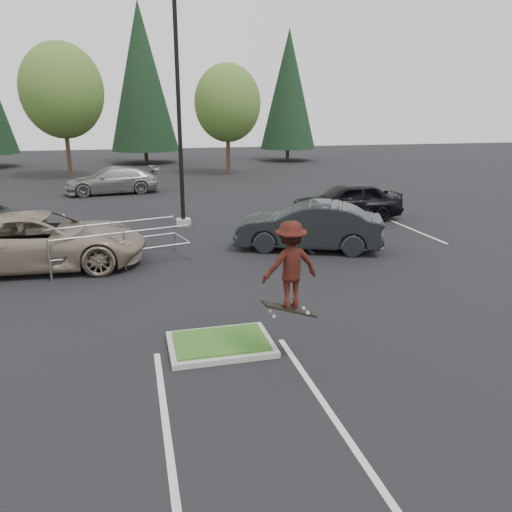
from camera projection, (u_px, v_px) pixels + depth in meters
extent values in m
plane|color=black|center=(221.00, 347.00, 10.70)|extent=(120.00, 120.00, 0.00)
cube|color=#A19F96|center=(221.00, 344.00, 10.68)|extent=(2.20, 1.60, 0.12)
cube|color=#2A581B|center=(221.00, 341.00, 10.66)|extent=(1.95, 1.35, 0.05)
cube|color=beige|center=(54.00, 251.00, 18.02)|extent=(0.12, 5.20, 0.01)
cube|color=beige|center=(291.00, 236.00, 20.13)|extent=(0.12, 5.20, 0.01)
cube|color=beige|center=(353.00, 232.00, 20.76)|extent=(0.12, 5.20, 0.01)
cube|color=beige|center=(411.00, 229.00, 21.39)|extent=(0.12, 5.20, 0.01)
cube|color=beige|center=(168.00, 443.00, 7.59)|extent=(0.12, 6.00, 0.01)
cube|color=beige|center=(334.00, 418.00, 8.22)|extent=(0.12, 6.00, 0.01)
cube|color=#A19F96|center=(183.00, 222.00, 21.94)|extent=(0.60, 0.60, 0.30)
cylinder|color=black|center=(179.00, 107.00, 20.58)|extent=(0.18, 0.18, 10.00)
cylinder|color=#38281C|center=(69.00, 154.00, 37.20)|extent=(0.32, 0.32, 3.50)
ellipsoid|color=#345E22|center=(62.00, 91.00, 35.94)|extent=(5.89, 5.89, 6.77)
sphere|color=#345E22|center=(71.00, 101.00, 36.01)|extent=(3.68, 3.68, 3.68)
sphere|color=#345E22|center=(56.00, 99.00, 36.35)|extent=(4.05, 4.05, 4.05)
cylinder|color=#38281C|center=(228.00, 155.00, 39.42)|extent=(0.32, 0.32, 3.04)
ellipsoid|color=#345E22|center=(227.00, 103.00, 38.32)|extent=(5.12, 5.12, 5.89)
sphere|color=#345E22|center=(236.00, 112.00, 38.36)|extent=(3.20, 3.20, 3.20)
sphere|color=#345E22|center=(220.00, 110.00, 38.71)|extent=(3.52, 3.52, 3.52)
cylinder|color=#38281C|center=(146.00, 157.00, 48.24)|extent=(0.36, 0.36, 1.20)
cone|color=black|center=(142.00, 77.00, 46.21)|extent=(6.38, 6.38, 13.30)
cylinder|color=#38281C|center=(287.00, 155.00, 50.58)|extent=(0.36, 0.36, 1.20)
cone|color=black|center=(289.00, 90.00, 48.83)|extent=(5.50, 5.50, 11.30)
cylinder|color=#93969B|center=(50.00, 260.00, 14.67)|extent=(0.07, 0.07, 1.27)
cylinder|color=#93969B|center=(43.00, 248.00, 15.98)|extent=(0.07, 0.07, 1.27)
cylinder|color=#93969B|center=(125.00, 251.00, 15.70)|extent=(0.07, 0.07, 1.27)
cylinder|color=#93969B|center=(113.00, 240.00, 17.01)|extent=(0.07, 0.07, 1.27)
cylinder|color=#93969B|center=(190.00, 242.00, 16.73)|extent=(0.07, 0.07, 1.27)
cylinder|color=#93969B|center=(175.00, 232.00, 18.03)|extent=(0.07, 0.07, 1.27)
cylinder|color=#93969B|center=(125.00, 251.00, 15.71)|extent=(4.30, 1.19, 0.06)
cylinder|color=#93969B|center=(123.00, 233.00, 15.54)|extent=(4.30, 1.19, 0.06)
cylinder|color=#93969B|center=(113.00, 241.00, 17.01)|extent=(4.30, 1.19, 0.06)
cylinder|color=#93969B|center=(111.00, 223.00, 16.84)|extent=(4.30, 1.19, 0.06)
cube|color=#93969B|center=(97.00, 243.00, 16.00)|extent=(1.06, 0.80, 0.53)
cube|color=black|center=(289.00, 309.00, 9.72)|extent=(1.10, 0.41, 0.41)
cylinder|color=beige|center=(274.00, 316.00, 9.55)|extent=(0.07, 0.04, 0.07)
cylinder|color=beige|center=(271.00, 312.00, 9.77)|extent=(0.07, 0.04, 0.07)
cylinder|color=beige|center=(308.00, 313.00, 9.71)|extent=(0.07, 0.04, 0.07)
cylinder|color=beige|center=(304.00, 308.00, 9.93)|extent=(0.07, 0.04, 0.07)
imported|color=maroon|center=(290.00, 265.00, 9.47)|extent=(1.17, 0.75, 1.71)
imported|color=gray|center=(42.00, 240.00, 15.91)|extent=(6.58, 3.29, 1.79)
imported|color=black|center=(308.00, 226.00, 18.02)|extent=(5.53, 3.67, 1.72)
imported|color=black|center=(347.00, 201.00, 23.03)|extent=(5.14, 2.29, 1.72)
imported|color=gray|center=(113.00, 180.00, 30.33)|extent=(5.74, 2.83, 1.60)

